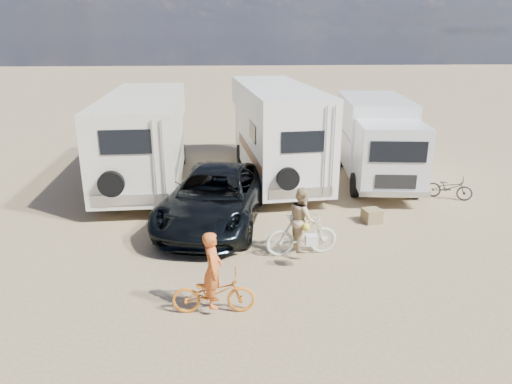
{
  "coord_description": "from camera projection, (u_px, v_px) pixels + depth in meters",
  "views": [
    {
      "loc": [
        -1.6,
        -10.38,
        5.48
      ],
      "look_at": [
        -0.87,
        1.76,
        1.3
      ],
      "focal_mm": 33.06,
      "sensor_mm": 36.0,
      "label": 1
    }
  ],
  "objects": [
    {
      "name": "box_truck",
      "position": [
        377.0,
        142.0,
        17.67
      ],
      "size": [
        3.02,
        6.62,
        3.05
      ],
      "primitive_type": null,
      "rotation": [
        0.0,
        0.0,
        -0.11
      ],
      "color": "silver",
      "rests_on": "ground"
    },
    {
      "name": "bike_parked",
      "position": [
        449.0,
        188.0,
        16.09
      ],
      "size": [
        1.6,
        1.16,
        0.8
      ],
      "primitive_type": "imported",
      "rotation": [
        0.0,
        0.0,
        1.1
      ],
      "color": "#242725",
      "rests_on": "ground"
    },
    {
      "name": "ground",
      "position": [
        295.0,
        264.0,
        11.67
      ],
      "size": [
        140.0,
        140.0,
        0.0
      ],
      "primitive_type": "plane",
      "color": "#A0875F",
      "rests_on": "ground"
    },
    {
      "name": "crate",
      "position": [
        372.0,
        216.0,
        14.17
      ],
      "size": [
        0.6,
        0.6,
        0.4
      ],
      "primitive_type": "cube",
      "rotation": [
        0.0,
        0.0,
        0.22
      ],
      "color": "olive",
      "rests_on": "ground"
    },
    {
      "name": "rider_man",
      "position": [
        213.0,
        277.0,
        9.43
      ],
      "size": [
        0.39,
        0.59,
        1.6
      ],
      "primitive_type": "imported",
      "rotation": [
        0.0,
        0.0,
        1.55
      ],
      "color": "#D75F23",
      "rests_on": "ground"
    },
    {
      "name": "dark_suv",
      "position": [
        216.0,
        196.0,
        14.01
      ],
      "size": [
        3.81,
        6.21,
        1.61
      ],
      "primitive_type": "imported",
      "rotation": [
        0.0,
        0.0,
        -0.21
      ],
      "color": "black",
      "rests_on": "ground"
    },
    {
      "name": "cooler",
      "position": [
        216.0,
        208.0,
        14.67
      ],
      "size": [
        0.67,
        0.53,
        0.48
      ],
      "primitive_type": "cube",
      "rotation": [
        0.0,
        0.0,
        -0.17
      ],
      "color": "teal",
      "rests_on": "ground"
    },
    {
      "name": "bike_man",
      "position": [
        214.0,
        293.0,
        9.54
      ],
      "size": [
        1.7,
        0.62,
        0.89
      ],
      "primitive_type": "imported",
      "rotation": [
        0.0,
        0.0,
        1.55
      ],
      "color": "orange",
      "rests_on": "ground"
    },
    {
      "name": "rv_main",
      "position": [
        276.0,
        133.0,
        17.98
      ],
      "size": [
        3.21,
        8.06,
        3.55
      ],
      "primitive_type": null,
      "rotation": [
        0.0,
        0.0,
        0.1
      ],
      "color": "white",
      "rests_on": "ground"
    },
    {
      "name": "rv_left",
      "position": [
        145.0,
        140.0,
        17.48
      ],
      "size": [
        2.99,
        8.38,
        3.27
      ],
      "primitive_type": null,
      "rotation": [
        0.0,
        0.0,
        0.04
      ],
      "color": "#E9E9C7",
      "rests_on": "ground"
    },
    {
      "name": "bike_woman",
      "position": [
        302.0,
        235.0,
        11.98
      ],
      "size": [
        1.9,
        0.72,
        1.12
      ],
      "primitive_type": "imported",
      "rotation": [
        0.0,
        0.0,
        1.68
      ],
      "color": "beige",
      "rests_on": "ground"
    },
    {
      "name": "rider_woman",
      "position": [
        302.0,
        225.0,
        11.9
      ],
      "size": [
        0.7,
        0.86,
        1.64
      ],
      "primitive_type": "imported",
      "rotation": [
        0.0,
        0.0,
        1.68
      ],
      "color": "tan",
      "rests_on": "ground"
    }
  ]
}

